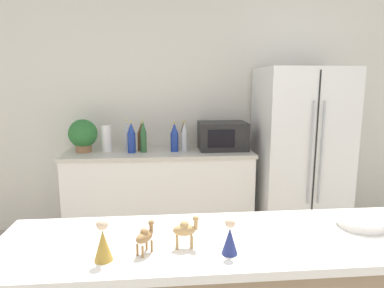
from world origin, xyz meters
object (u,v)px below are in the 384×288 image
object	(u,v)px
refrigerator	(299,154)
paper_towel_roll	(107,138)
potted_plant	(83,135)
back_bottle_2	(184,135)
back_bottle_4	(174,138)
camel_figurine	(185,229)
wise_man_figurine_purple	(230,239)
back_bottle_1	(131,138)
back_bottle_3	(142,137)
wise_man_figurine_crimson	(103,243)
camel_figurine_second	(145,236)
back_bottle_6	(143,137)
back_bottle_5	(127,136)
microwave	(222,136)
fruit_bowl	(362,221)
back_bottle_0	(184,137)

from	to	relation	value
refrigerator	paper_towel_roll	distance (m)	1.96
refrigerator	potted_plant	distance (m)	2.19
back_bottle_2	back_bottle_4	size ratio (longest dim) A/B	1.02
refrigerator	back_bottle_2	distance (m)	1.21
camel_figurine	wise_man_figurine_purple	world-z (taller)	wise_man_figurine_purple
refrigerator	potted_plant	world-z (taller)	refrigerator
back_bottle_1	potted_plant	bearing A→B (deg)	170.13
back_bottle_2	back_bottle_3	bearing A→B (deg)	-171.02
wise_man_figurine_crimson	camel_figurine_second	bearing A→B (deg)	14.89
back_bottle_3	back_bottle_6	size ratio (longest dim) A/B	0.90
back_bottle_5	wise_man_figurine_purple	world-z (taller)	back_bottle_5
back_bottle_3	back_bottle_6	xyz separation A→B (m)	(0.02, -0.09, 0.02)
microwave	camel_figurine	distance (m)	2.21
back_bottle_3	fruit_bowl	xyz separation A→B (m)	(1.11, -2.02, -0.08)
back_bottle_0	fruit_bowl	distance (m)	2.06
potted_plant	microwave	size ratio (longest dim) A/B	0.67
microwave	back_bottle_5	world-z (taller)	back_bottle_5
potted_plant	fruit_bowl	world-z (taller)	potted_plant
wise_man_figurine_crimson	wise_man_figurine_purple	size ratio (longest dim) A/B	1.11
back_bottle_5	fruit_bowl	distance (m)	2.40
back_bottle_6	camel_figurine	bearing A→B (deg)	-82.68
back_bottle_0	wise_man_figurine_crimson	distance (m)	2.19
fruit_bowl	camel_figurine	size ratio (longest dim) A/B	1.69
camel_figurine	back_bottle_3	bearing A→B (deg)	97.59
microwave	wise_man_figurine_crimson	distance (m)	2.37
back_bottle_5	camel_figurine_second	size ratio (longest dim) A/B	2.53
fruit_bowl	wise_man_figurine_purple	bearing A→B (deg)	-163.08
potted_plant	back_bottle_4	size ratio (longest dim) A/B	1.11
paper_towel_roll	back_bottle_4	distance (m)	0.68
refrigerator	back_bottle_1	distance (m)	1.71
back_bottle_2	camel_figurine	world-z (taller)	back_bottle_2
refrigerator	fruit_bowl	distance (m)	1.98
potted_plant	back_bottle_4	world-z (taller)	potted_plant
camel_figurine	wise_man_figurine_crimson	world-z (taller)	wise_man_figurine_crimson
back_bottle_5	back_bottle_3	bearing A→B (deg)	-12.42
refrigerator	camel_figurine_second	xyz separation A→B (m)	(-1.48, -2.08, 0.15)
paper_towel_roll	camel_figurine_second	world-z (taller)	paper_towel_roll
fruit_bowl	wise_man_figurine_purple	world-z (taller)	wise_man_figurine_purple
back_bottle_2	back_bottle_6	size ratio (longest dim) A/B	0.92
back_bottle_3	wise_man_figurine_crimson	xyz separation A→B (m)	(-0.02, -2.22, -0.04)
back_bottle_1	back_bottle_4	size ratio (longest dim) A/B	1.05
back_bottle_4	camel_figurine	size ratio (longest dim) A/B	2.20
back_bottle_4	wise_man_figurine_crimson	world-z (taller)	back_bottle_4
back_bottle_1	back_bottle_6	bearing A→B (deg)	6.97
fruit_bowl	camel_figurine_second	xyz separation A→B (m)	(-0.98, -0.16, 0.05)
back_bottle_0	camel_figurine	bearing A→B (deg)	-93.82
refrigerator	fruit_bowl	size ratio (longest dim) A/B	7.77
wise_man_figurine_crimson	back_bottle_1	bearing A→B (deg)	91.88
back_bottle_1	back_bottle_4	bearing A→B (deg)	3.32
paper_towel_roll	camel_figurine	bearing A→B (deg)	-73.57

